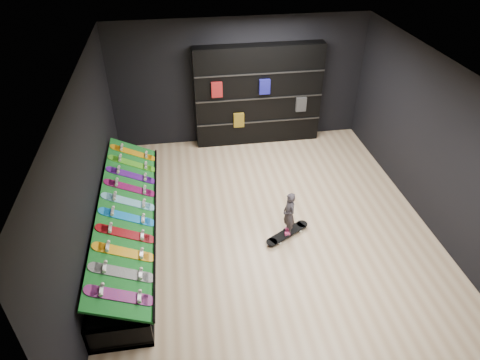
{
  "coord_description": "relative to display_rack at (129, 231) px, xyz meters",
  "views": [
    {
      "loc": [
        -1.47,
        -5.98,
        5.36
      ],
      "look_at": [
        -0.5,
        0.2,
        1.0
      ],
      "focal_mm": 32.0,
      "sensor_mm": 36.0,
      "label": 1
    }
  ],
  "objects": [
    {
      "name": "display_board_1",
      "position": [
        0.06,
        -1.48,
        0.49
      ],
      "size": [
        0.93,
        0.22,
        0.5
      ],
      "primitive_type": null,
      "rotation": [
        0.0,
        0.44,
        0.0
      ],
      "color": "black",
      "rests_on": "turf_ramp"
    },
    {
      "name": "display_board_9",
      "position": [
        0.06,
        1.9,
        0.49
      ],
      "size": [
        0.93,
        0.22,
        0.5
      ],
      "primitive_type": null,
      "rotation": [
        0.0,
        0.44,
        0.0
      ],
      "color": "orange",
      "rests_on": "turf_ramp"
    },
    {
      "name": "back_shelving",
      "position": [
        2.98,
        3.32,
        0.96
      ],
      "size": [
        3.02,
        0.35,
        2.41
      ],
      "primitive_type": "cube",
      "color": "black",
      "rests_on": "ground"
    },
    {
      "name": "display_board_2",
      "position": [
        0.06,
        -1.06,
        0.49
      ],
      "size": [
        0.93,
        0.22,
        0.5
      ],
      "primitive_type": null,
      "rotation": [
        0.0,
        0.44,
        0.0
      ],
      "color": "yellow",
      "rests_on": "turf_ramp"
    },
    {
      "name": "ceiling",
      "position": [
        2.55,
        0.0,
        2.75
      ],
      "size": [
        6.0,
        7.0,
        0.01
      ],
      "primitive_type": "cube",
      "color": "white",
      "rests_on": "ground"
    },
    {
      "name": "child",
      "position": [
        2.85,
        -0.3,
        0.1
      ],
      "size": [
        0.17,
        0.22,
        0.52
      ],
      "primitive_type": "imported",
      "rotation": [
        0.0,
        0.0,
        -1.4
      ],
      "color": "black",
      "rests_on": "floor_skateboard"
    },
    {
      "name": "floor",
      "position": [
        2.55,
        0.0,
        -0.25
      ],
      "size": [
        6.0,
        7.0,
        0.01
      ],
      "primitive_type": "cube",
      "color": "#D4B68F",
      "rests_on": "ground"
    },
    {
      "name": "display_board_4",
      "position": [
        0.06,
        -0.21,
        0.49
      ],
      "size": [
        0.93,
        0.22,
        0.5
      ],
      "primitive_type": null,
      "rotation": [
        0.0,
        0.44,
        0.0
      ],
      "color": "blue",
      "rests_on": "turf_ramp"
    },
    {
      "name": "floor_skateboard",
      "position": [
        2.85,
        -0.3,
        -0.2
      ],
      "size": [
        0.96,
        0.68,
        0.09
      ],
      "primitive_type": null,
      "rotation": [
        0.0,
        0.0,
        0.53
      ],
      "color": "black",
      "rests_on": "ground"
    },
    {
      "name": "wall_left",
      "position": [
        -0.45,
        0.0,
        1.25
      ],
      "size": [
        0.02,
        7.0,
        3.0
      ],
      "primitive_type": "cube",
      "color": "black",
      "rests_on": "ground"
    },
    {
      "name": "turf_ramp",
      "position": [
        0.05,
        0.0,
        0.46
      ],
      "size": [
        0.92,
        4.5,
        0.46
      ],
      "primitive_type": "cube",
      "rotation": [
        0.0,
        0.44,
        0.0
      ],
      "color": "#0E5B1A",
      "rests_on": "display_rack"
    },
    {
      "name": "wall_front",
      "position": [
        2.55,
        -3.5,
        1.25
      ],
      "size": [
        6.0,
        0.02,
        3.0
      ],
      "primitive_type": "cube",
      "color": "black",
      "rests_on": "ground"
    },
    {
      "name": "wall_back",
      "position": [
        2.55,
        3.5,
        1.25
      ],
      "size": [
        6.0,
        0.02,
        3.0
      ],
      "primitive_type": "cube",
      "color": "black",
      "rests_on": "ground"
    },
    {
      "name": "display_board_3",
      "position": [
        0.06,
        -0.63,
        0.49
      ],
      "size": [
        0.93,
        0.22,
        0.5
      ],
      "primitive_type": null,
      "rotation": [
        0.0,
        0.44,
        0.0
      ],
      "color": "red",
      "rests_on": "turf_ramp"
    },
    {
      "name": "display_rack",
      "position": [
        0.0,
        0.0,
        0.0
      ],
      "size": [
        0.9,
        4.5,
        0.5
      ],
      "primitive_type": null,
      "color": "black",
      "rests_on": "ground"
    },
    {
      "name": "display_board_5",
      "position": [
        0.06,
        0.21,
        0.49
      ],
      "size": [
        0.93,
        0.22,
        0.5
      ],
      "primitive_type": null,
      "rotation": [
        0.0,
        0.44,
        0.0
      ],
      "color": "#0CB2E5",
      "rests_on": "turf_ramp"
    },
    {
      "name": "display_board_7",
      "position": [
        0.06,
        1.06,
        0.49
      ],
      "size": [
        0.93,
        0.22,
        0.5
      ],
      "primitive_type": null,
      "rotation": [
        0.0,
        0.44,
        0.0
      ],
      "color": "purple",
      "rests_on": "turf_ramp"
    },
    {
      "name": "display_board_0",
      "position": [
        0.06,
        -1.9,
        0.49
      ],
      "size": [
        0.93,
        0.22,
        0.5
      ],
      "primitive_type": null,
      "rotation": [
        0.0,
        0.44,
        0.0
      ],
      "color": "#2626BF",
      "rests_on": "turf_ramp"
    },
    {
      "name": "display_board_8",
      "position": [
        0.06,
        1.48,
        0.49
      ],
      "size": [
        0.93,
        0.22,
        0.5
      ],
      "primitive_type": null,
      "rotation": [
        0.0,
        0.44,
        0.0
      ],
      "color": "green",
      "rests_on": "turf_ramp"
    },
    {
      "name": "wall_right",
      "position": [
        5.55,
        0.0,
        1.25
      ],
      "size": [
        0.02,
        7.0,
        3.0
      ],
      "primitive_type": "cube",
      "color": "black",
      "rests_on": "ground"
    },
    {
      "name": "display_board_6",
      "position": [
        0.06,
        0.63,
        0.49
      ],
      "size": [
        0.93,
        0.22,
        0.5
      ],
      "primitive_type": null,
      "rotation": [
        0.0,
        0.44,
        0.0
      ],
      "color": "#E5198C",
      "rests_on": "turf_ramp"
    }
  ]
}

